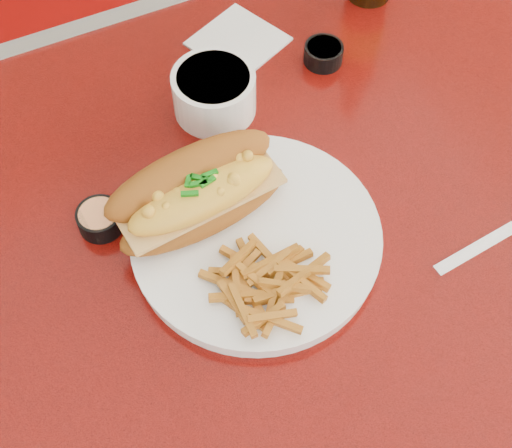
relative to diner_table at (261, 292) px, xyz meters
name	(u,v)px	position (x,y,z in m)	size (l,w,h in m)	color
ground	(259,428)	(0.00, 0.00, -0.61)	(8.00, 8.00, 0.00)	beige
diner_table	(261,292)	(0.00, 0.00, 0.00)	(1.23, 0.83, 0.77)	#BB130B
booth_bench_far	(103,67)	(0.00, 0.81, -0.32)	(1.20, 0.51, 0.90)	maroon
dinner_plate	(256,238)	(-0.02, -0.02, 0.17)	(0.37, 0.37, 0.02)	white
mac_hoagie	(198,192)	(-0.06, 0.04, 0.22)	(0.21, 0.12, 0.09)	#9A5418
fries_pile	(260,284)	(-0.04, -0.08, 0.19)	(0.10, 0.09, 0.03)	orange
fork	(242,206)	(-0.01, 0.02, 0.18)	(0.03, 0.14, 0.00)	silver
gravy_ramekin	(214,92)	(0.02, 0.19, 0.19)	(0.12, 0.12, 0.06)	white
sauce_cup_left	(100,219)	(-0.16, 0.08, 0.18)	(0.07, 0.07, 0.03)	black
sauce_cup_right	(324,53)	(0.19, 0.20, 0.18)	(0.07, 0.07, 0.03)	black
knife	(510,229)	(0.25, -0.12, 0.16)	(0.18, 0.03, 0.01)	silver
paper_napkin	(238,41)	(0.10, 0.28, 0.16)	(0.11, 0.11, 0.00)	white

